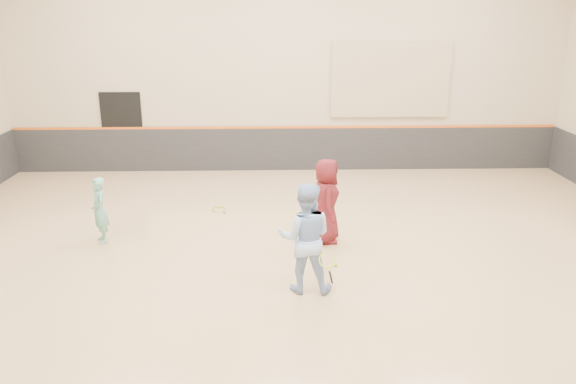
{
  "coord_description": "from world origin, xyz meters",
  "views": [
    {
      "loc": [
        -0.39,
        -9.25,
        4.28
      ],
      "look_at": [
        -0.12,
        0.4,
        1.15
      ],
      "focal_mm": 35.0,
      "sensor_mm": 36.0,
      "label": 1
    }
  ],
  "objects_px": {
    "young_man": "(326,201)",
    "spare_racket": "(219,208)",
    "girl": "(99,210)",
    "instructor": "(305,238)"
  },
  "relations": [
    {
      "from": "young_man",
      "to": "spare_racket",
      "type": "distance_m",
      "value": 3.0
    },
    {
      "from": "young_man",
      "to": "girl",
      "type": "bearing_deg",
      "value": 87.1
    },
    {
      "from": "girl",
      "to": "instructor",
      "type": "height_order",
      "value": "instructor"
    },
    {
      "from": "girl",
      "to": "instructor",
      "type": "bearing_deg",
      "value": 33.18
    },
    {
      "from": "instructor",
      "to": "girl",
      "type": "bearing_deg",
      "value": -22.84
    },
    {
      "from": "girl",
      "to": "young_man",
      "type": "distance_m",
      "value": 4.33
    },
    {
      "from": "spare_racket",
      "to": "instructor",
      "type": "bearing_deg",
      "value": -65.89
    },
    {
      "from": "spare_racket",
      "to": "young_man",
      "type": "bearing_deg",
      "value": -39.75
    },
    {
      "from": "girl",
      "to": "young_man",
      "type": "relative_size",
      "value": 0.78
    },
    {
      "from": "young_man",
      "to": "spare_racket",
      "type": "xyz_separation_m",
      "value": [
        -2.23,
        1.85,
        -0.77
      ]
    }
  ]
}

